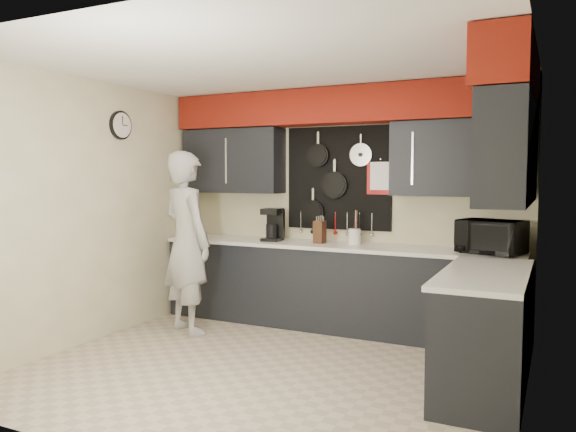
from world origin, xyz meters
The scene contains 10 objects.
ground centered at (0.00, 0.00, 0.00)m, with size 4.00×4.00×0.00m, color #BEAF93.
back_wall_assembly centered at (0.01, 1.60, 2.01)m, with size 4.00×0.36×2.60m.
right_wall_assembly centered at (1.85, 0.26, 1.94)m, with size 0.36×3.50×2.60m.
left_wall_assembly centered at (-1.99, 0.02, 1.33)m, with size 0.05×3.50×2.60m.
base_cabinets centered at (0.49, 1.13, 0.46)m, with size 3.95×2.20×0.92m.
microwave centered at (1.61, 1.41, 1.08)m, with size 0.57×0.39×0.32m, color black.
knife_block centered at (-0.15, 1.44, 1.04)m, with size 0.11×0.11×0.24m, color #3D1A13.
utensil_crock centered at (0.22, 1.51, 1.00)m, with size 0.13×0.13×0.17m, color white.
coffee_maker centered at (-0.72, 1.44, 1.11)m, with size 0.23×0.27×0.37m.
person centered at (-1.33, 0.64, 0.95)m, with size 0.70×0.46×1.91m, color #B2B2AF.
Camera 1 is at (2.18, -4.17, 1.66)m, focal length 35.00 mm.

